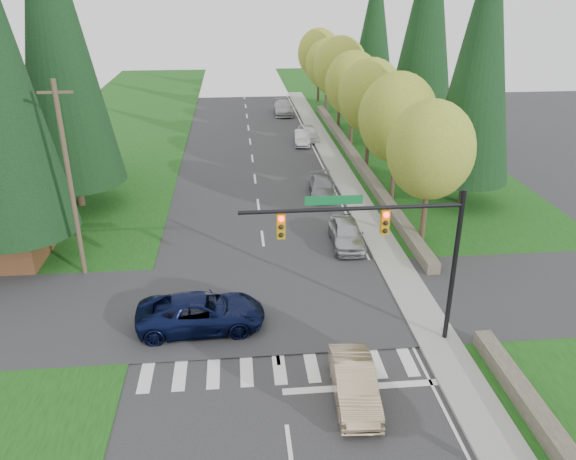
{
  "coord_description": "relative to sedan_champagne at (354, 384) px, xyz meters",
  "views": [
    {
      "loc": [
        -1.38,
        -14.8,
        14.08
      ],
      "look_at": [
        1.03,
        10.35,
        2.8
      ],
      "focal_mm": 35.0,
      "sensor_mm": 36.0,
      "label": 1
    }
  ],
  "objects": [
    {
      "name": "stone_wall_north",
      "position": [
        6.02,
        28.8,
        -0.34
      ],
      "size": [
        0.7,
        40.0,
        0.7
      ],
      "primitive_type": "cube",
      "color": "#4C4438",
      "rests_on": "ground"
    },
    {
      "name": "suv_navy",
      "position": [
        -5.75,
        5.21,
        0.08
      ],
      "size": [
        5.66,
        2.78,
        1.55
      ],
      "primitive_type": "imported",
      "rotation": [
        0.0,
        0.0,
        1.61
      ],
      "color": "#0A1133",
      "rests_on": "ground"
    },
    {
      "name": "ground",
      "position": [
        -2.58,
        -1.2,
        -0.69
      ],
      "size": [
        120.0,
        120.0,
        0.0
      ],
      "primitive_type": "plane",
      "color": "#28282B",
      "rests_on": "ground"
    },
    {
      "name": "parked_car_a",
      "position": [
        2.21,
        12.96,
        0.06
      ],
      "size": [
        1.95,
        4.48,
        1.5
      ],
      "primitive_type": "imported",
      "rotation": [
        0.0,
        0.0,
        -0.04
      ],
      "color": "#AAABAF",
      "rests_on": "ground"
    },
    {
      "name": "decid_tree_0",
      "position": [
        6.62,
        12.8,
        4.91
      ],
      "size": [
        4.8,
        4.8,
        8.37
      ],
      "color": "#38281C",
      "rests_on": "ground"
    },
    {
      "name": "sidewalk_east",
      "position": [
        4.32,
        20.8,
        -0.63
      ],
      "size": [
        1.8,
        80.0,
        0.13
      ],
      "primitive_type": "cube",
      "color": "gray",
      "rests_on": "ground"
    },
    {
      "name": "decid_tree_5",
      "position": [
        6.52,
        47.8,
        4.84
      ],
      "size": [
        4.8,
        4.8,
        8.3
      ],
      "color": "#38281C",
      "rests_on": "ground"
    },
    {
      "name": "conifer_e_c",
      "position": [
        11.42,
        46.8,
        8.6
      ],
      "size": [
        5.1,
        5.1,
        16.8
      ],
      "color": "#38281C",
      "rests_on": "ground"
    },
    {
      "name": "conifer_w_e",
      "position": [
        -16.58,
        26.8,
        9.6
      ],
      "size": [
        5.78,
        5.78,
        18.8
      ],
      "color": "#38281C",
      "rests_on": "ground"
    },
    {
      "name": "utility_pole",
      "position": [
        -12.08,
        10.8,
        4.45
      ],
      "size": [
        1.6,
        0.24,
        10.0
      ],
      "color": "#473828",
      "rests_on": "ground"
    },
    {
      "name": "parked_car_e",
      "position": [
        1.62,
        47.89,
        0.05
      ],
      "size": [
        2.23,
        5.19,
        1.49
      ],
      "primitive_type": "imported",
      "rotation": [
        0.0,
        0.0,
        -0.03
      ],
      "color": "#A1A0A5",
      "rests_on": "ground"
    },
    {
      "name": "grass_east",
      "position": [
        10.42,
        18.8,
        -0.66
      ],
      "size": [
        14.0,
        110.0,
        0.06
      ],
      "primitive_type": "cube",
      "color": "#164211",
      "rests_on": "ground"
    },
    {
      "name": "decid_tree_3",
      "position": [
        6.62,
        33.8,
        4.97
      ],
      "size": [
        5.0,
        5.0,
        8.55
      ],
      "color": "#38281C",
      "rests_on": "ground"
    },
    {
      "name": "parked_car_c",
      "position": [
        2.22,
        34.79,
        -0.05
      ],
      "size": [
        1.7,
        3.98,
        1.28
      ],
      "primitive_type": "imported",
      "rotation": [
        0.0,
        0.0,
        -0.09
      ],
      "color": "#B8B8BD",
      "rests_on": "ground"
    },
    {
      "name": "sedan_champagne",
      "position": [
        0.0,
        0.0,
        0.0
      ],
      "size": [
        1.67,
        4.27,
        1.38
      ],
      "primitive_type": "imported",
      "rotation": [
        0.0,
        0.0,
        -0.05
      ],
      "color": "#CDAF88",
      "rests_on": "ground"
    },
    {
      "name": "cross_street",
      "position": [
        -2.58,
        6.8,
        -0.69
      ],
      "size": [
        120.0,
        8.0,
        0.1
      ],
      "primitive_type": "cube",
      "color": "#28282B",
      "rests_on": "ground"
    },
    {
      "name": "grass_west",
      "position": [
        -15.58,
        18.8,
        -0.66
      ],
      "size": [
        14.0,
        110.0,
        0.06
      ],
      "primitive_type": "cube",
      "color": "#164211",
      "rests_on": "ground"
    },
    {
      "name": "decid_tree_6",
      "position": [
        6.62,
        54.8,
        5.17
      ],
      "size": [
        5.2,
        5.2,
        8.86
      ],
      "color": "#38281C",
      "rests_on": "ground"
    },
    {
      "name": "parked_car_b",
      "position": [
        2.04,
        21.31,
        -0.07
      ],
      "size": [
        2.03,
        4.41,
        1.25
      ],
      "primitive_type": "imported",
      "rotation": [
        0.0,
        0.0,
        -0.06
      ],
      "color": "slate",
      "rests_on": "ground"
    },
    {
      "name": "conifer_e_b",
      "position": [
        12.42,
        32.8,
        10.1
      ],
      "size": [
        6.12,
        6.12,
        19.8
      ],
      "color": "#38281C",
      "rests_on": "ground"
    },
    {
      "name": "decid_tree_2",
      "position": [
        6.52,
        26.8,
        5.24
      ],
      "size": [
        5.0,
        5.0,
        8.82
      ],
      "color": "#38281C",
      "rests_on": "ground"
    },
    {
      "name": "conifer_e_a",
      "position": [
        11.42,
        18.8,
        9.1
      ],
      "size": [
        5.44,
        5.44,
        17.8
      ],
      "color": "#38281C",
      "rests_on": "ground"
    },
    {
      "name": "conifer_w_c",
      "position": [
        -14.58,
        20.8,
        10.6
      ],
      "size": [
        6.46,
        6.46,
        20.8
      ],
      "color": "#38281C",
      "rests_on": "ground"
    },
    {
      "name": "parked_car_d",
      "position": [
        3.02,
        36.47,
        -0.0
      ],
      "size": [
        1.92,
        4.15,
        1.38
      ],
      "primitive_type": "imported",
      "rotation": [
        0.0,
        0.0,
        0.07
      ],
      "color": "silver",
      "rests_on": "ground"
    },
    {
      "name": "decid_tree_4",
      "position": [
        6.72,
        40.8,
        5.37
      ],
      "size": [
        5.4,
        5.4,
        9.18
      ],
      "color": "#38281C",
      "rests_on": "ground"
    },
    {
      "name": "traffic_signal",
      "position": [
        1.79,
        3.3,
        4.29
      ],
      "size": [
        8.7,
        0.37,
        6.8
      ],
      "color": "black",
      "rests_on": "ground"
    },
    {
      "name": "curb_east",
      "position": [
        3.47,
        20.8,
        -0.63
      ],
      "size": [
        0.2,
        80.0,
        0.13
      ],
      "primitive_type": "cube",
      "color": "gray",
      "rests_on": "ground"
    },
    {
      "name": "decid_tree_1",
      "position": [
        6.72,
        19.8,
        5.11
      ],
      "size": [
        5.2,
        5.2,
        8.8
      ],
      "color": "#38281C",
      "rests_on": "ground"
    }
  ]
}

